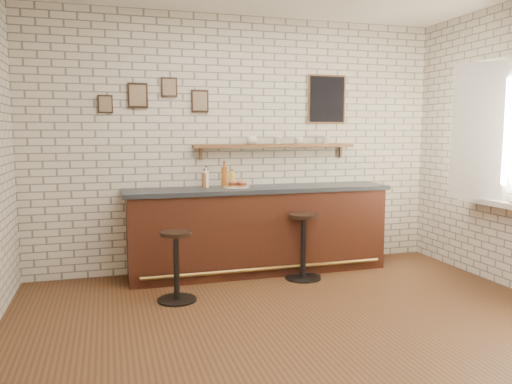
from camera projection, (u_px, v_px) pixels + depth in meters
ground at (302, 326)px, 4.26m from camera, size 5.00×5.00×0.00m
bar_counter at (259, 230)px, 5.86m from camera, size 3.10×0.65×1.01m
sandwich_plate at (237, 187)px, 5.74m from camera, size 0.28×0.28×0.01m
ciabatta_sandwich at (237, 183)px, 5.73m from camera, size 0.23×0.16×0.07m
potato_chips at (235, 186)px, 5.73m from camera, size 0.26×0.17×0.00m
bitters_bottle_brown at (205, 180)px, 5.74m from camera, size 0.07×0.07×0.22m
bitters_bottle_white at (206, 179)px, 5.74m from camera, size 0.06×0.06×0.24m
bitters_bottle_amber at (224, 176)px, 5.80m from camera, size 0.07×0.07×0.30m
condiment_bottle_yellow at (232, 179)px, 5.83m from camera, size 0.06×0.06×0.20m
bar_stool_left at (176, 264)px, 4.85m from camera, size 0.41×0.41×0.69m
bar_stool_right at (303, 244)px, 5.59m from camera, size 0.41×0.41×0.74m
wall_shelf at (275, 146)px, 6.01m from camera, size 2.00×0.18×0.18m
shelf_cup_a at (251, 140)px, 5.91m from camera, size 0.16×0.16×0.10m
shelf_cup_b at (278, 140)px, 6.01m from camera, size 0.13×0.13×0.09m
shelf_cup_c at (298, 140)px, 6.08m from camera, size 0.13×0.13×0.09m
shelf_cup_d at (325, 140)px, 6.18m from camera, size 0.12×0.12×0.10m
back_wall_decor at (260, 98)px, 5.96m from camera, size 2.96×0.02×0.56m
window_sill at (510, 205)px, 5.12m from camera, size 0.20×1.35×0.06m
casement_window at (511, 132)px, 5.02m from camera, size 0.40×1.30×1.56m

